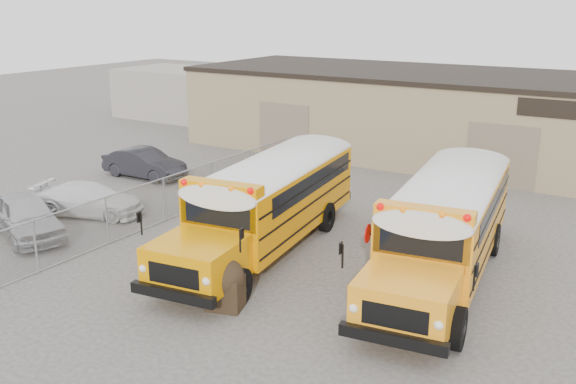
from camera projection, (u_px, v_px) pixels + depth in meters
The scene contains 10 objects.
ground at pixel (244, 281), 20.10m from camera, with size 120.00×120.00×0.00m, color #484642.
warehouse at pixel (453, 115), 35.69m from camera, with size 30.20×10.20×4.67m.
chainlink_fence at pixel (165, 200), 25.33m from camera, with size 0.07×18.07×1.81m.
distant_building_left at pixel (177, 93), 48.64m from camera, with size 8.00×6.00×3.60m, color gray.
school_bus_left at pixel (336, 156), 28.31m from camera, with size 4.08×11.31×3.24m.
school_bus_right at pixel (478, 170), 26.00m from camera, with size 4.13×11.30×3.23m.
tarp_bundle at pixel (226, 283), 18.15m from camera, with size 1.20×1.14×1.48m.
car_silver at pixel (26, 216), 23.72m from camera, with size 1.85×4.61×1.57m, color #BAB9BE.
car_white at pixel (89, 199), 26.18m from camera, with size 1.84×4.52×1.31m, color white.
car_dark at pixel (144, 163), 31.79m from camera, with size 1.53×4.39×1.45m, color black.
Camera 1 is at (10.95, -14.94, 8.40)m, focal length 40.00 mm.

